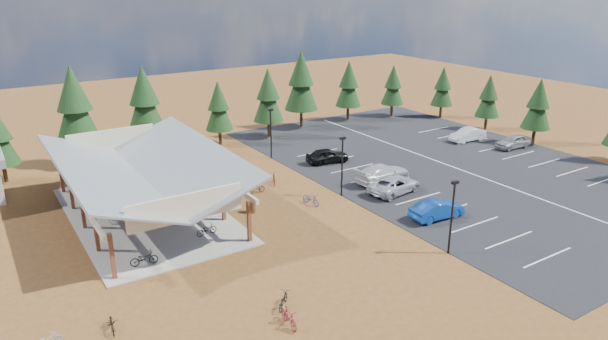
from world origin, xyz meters
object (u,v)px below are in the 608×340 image
at_px(bike_15, 274,179).
at_px(car_2, 394,185).
at_px(bike_4, 207,230).
at_px(car_1, 437,209).
at_px(lamp_post_0, 452,212).
at_px(bike_1, 120,217).
at_px(bike_7, 154,186).
at_px(car_3, 383,173).
at_px(lamp_post_2, 271,130).
at_px(car_4, 327,156).
at_px(bike_6, 148,194).
at_px(bike_11, 289,317).
at_px(bike_pavilion, 142,168).
at_px(bike_5, 184,213).
at_px(bike_14, 311,199).
at_px(bike_16, 256,189).
at_px(car_8, 513,141).
at_px(lamp_post_1, 342,162).
at_px(car_9, 467,135).
at_px(bike_2, 122,206).
at_px(bike_12, 283,300).
at_px(trash_bin_1, 220,197).
at_px(trash_bin_0, 252,207).
at_px(bike_0, 144,258).

relative_size(bike_15, car_2, 0.34).
height_order(bike_4, car_1, car_1).
relative_size(lamp_post_0, bike_1, 3.01).
height_order(bike_7, car_3, car_3).
distance_m(lamp_post_2, car_4, 6.22).
distance_m(bike_6, bike_11, 21.11).
distance_m(bike_1, bike_6, 4.95).
xyz_separation_m(bike_pavilion, bike_6, (1.06, 2.95, -3.31)).
bearing_deg(bike_15, bike_5, 41.27).
relative_size(bike_14, bike_16, 1.16).
bearing_deg(car_8, bike_14, -84.12).
bearing_deg(lamp_post_1, lamp_post_2, 90.00).
bearing_deg(car_9, car_3, -71.83).
bearing_deg(car_4, car_3, -160.89).
relative_size(lamp_post_1, bike_2, 3.21).
relative_size(lamp_post_1, car_9, 1.16).
xyz_separation_m(bike_11, bike_15, (9.70, 18.60, -0.01)).
height_order(bike_12, bike_15, bike_15).
relative_size(lamp_post_2, bike_15, 2.97).
xyz_separation_m(lamp_post_1, bike_1, (-17.22, 4.25, -2.36)).
height_order(car_3, car_9, car_3).
bearing_deg(lamp_post_0, bike_14, 105.06).
xyz_separation_m(car_3, car_4, (-1.11, 7.08, -0.07)).
xyz_separation_m(trash_bin_1, bike_5, (-3.76, -1.64, 0.09)).
height_order(bike_pavilion, lamp_post_0, lamp_post_0).
bearing_deg(bike_7, trash_bin_1, -125.94).
bearing_deg(car_9, bike_2, -89.63).
height_order(trash_bin_0, car_8, car_8).
bearing_deg(bike_5, bike_pavilion, 37.37).
bearing_deg(bike_0, bike_11, -146.23).
xyz_separation_m(lamp_post_1, bike_7, (-13.05, 9.33, -2.39)).
xyz_separation_m(bike_14, car_2, (7.37, -1.74, 0.26)).
bearing_deg(lamp_post_2, car_2, -73.26).
height_order(lamp_post_2, bike_6, lamp_post_2).
distance_m(trash_bin_1, bike_1, 8.05).
height_order(lamp_post_1, bike_11, lamp_post_1).
relative_size(lamp_post_0, car_4, 1.21).
bearing_deg(lamp_post_1, bike_5, 168.84).
relative_size(lamp_post_2, bike_14, 2.78).
bearing_deg(bike_5, bike_0, 136.19).
bearing_deg(bike_1, bike_7, -21.05).
xyz_separation_m(lamp_post_1, bike_12, (-12.47, -11.47, -2.55)).
relative_size(lamp_post_2, car_2, 1.01).
bearing_deg(bike_6, bike_2, 132.34).
distance_m(trash_bin_1, bike_12, 16.01).
bearing_deg(car_8, bike_2, -94.44).
height_order(lamp_post_0, bike_15, lamp_post_0).
bearing_deg(lamp_post_0, car_4, 78.62).
bearing_deg(bike_7, bike_11, -163.16).
bearing_deg(bike_pavilion, bike_4, -67.70).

